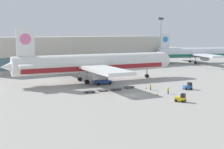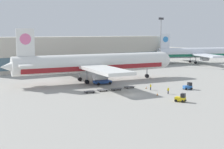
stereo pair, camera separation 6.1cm
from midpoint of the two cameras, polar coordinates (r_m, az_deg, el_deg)
name	(u,v)px [view 2 (the right image)]	position (r m, az deg, el deg)	size (l,w,h in m)	color
ground_plane	(132,95)	(79.74, 3.78, -3.78)	(400.00, 400.00, 0.00)	#9E9B93
terminal_building	(83,52)	(146.08, -5.40, 4.18)	(90.00, 18.20, 14.00)	#BCB7A8
light_mast	(161,38)	(150.08, 8.91, 6.60)	(2.80, 0.50, 22.81)	#9EA0A5
airplane_main	(93,64)	(100.45, -3.50, 1.96)	(57.91, 48.64, 17.00)	white
airplane_distant	(198,53)	(168.64, 15.52, 3.79)	(49.88, 42.79, 15.15)	silver
scissor_lift_loader	(102,78)	(95.82, -1.78, -0.67)	(5.55, 3.97, 4.91)	#284C99
baggage_tug_foreground	(181,98)	(73.46, 12.53, -4.24)	(2.47, 2.81, 2.00)	yellow
baggage_tug_mid	(188,86)	(89.75, 13.76, -2.13)	(2.75, 2.24, 2.00)	#2D66B7
baggage_dolly_lead	(90,91)	(82.71, -4.11, -3.09)	(3.77, 1.86, 0.48)	#56565B
baggage_dolly_second	(103,90)	(84.77, -1.72, -2.81)	(3.77, 1.86, 0.48)	#56565B
baggage_dolly_third	(116,89)	(86.27, 0.78, -2.63)	(3.77, 1.86, 0.48)	#56565B
baggage_dolly_trail	(129,87)	(89.60, 3.18, -2.25)	(3.77, 1.86, 0.48)	#56565B
ground_crew_near	(168,90)	(82.12, 10.26, -2.81)	(0.57, 0.25, 1.77)	black
ground_crew_far	(151,86)	(86.89, 7.10, -2.17)	(0.55, 0.30, 1.77)	black
traffic_cone_near	(146,87)	(89.24, 6.30, -2.38)	(0.40, 0.40, 0.63)	black
traffic_cone_far	(157,94)	(80.02, 8.31, -3.55)	(0.40, 0.40, 0.72)	black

